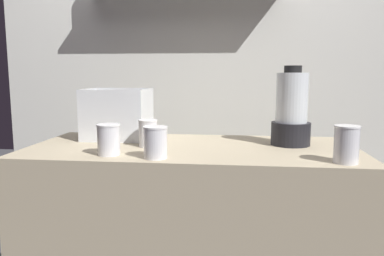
# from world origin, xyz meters

# --- Properties ---
(counter) EXTENTS (1.40, 0.64, 0.90)m
(counter) POSITION_xyz_m (0.00, 0.00, 0.45)
(counter) COLOR tan
(counter) RESTS_ON ground_plane
(back_wall_unit) EXTENTS (2.60, 0.24, 2.50)m
(back_wall_unit) POSITION_xyz_m (-0.01, 0.77, 1.27)
(back_wall_unit) COLOR silver
(back_wall_unit) RESTS_ON ground_plane
(carrot_display_bin) EXTENTS (0.30, 0.25, 0.24)m
(carrot_display_bin) POSITION_xyz_m (-0.38, 0.17, 0.97)
(carrot_display_bin) COLOR white
(carrot_display_bin) RESTS_ON counter
(blender_pitcher) EXTENTS (0.17, 0.17, 0.34)m
(blender_pitcher) POSITION_xyz_m (0.43, 0.09, 1.04)
(blender_pitcher) COLOR black
(blender_pitcher) RESTS_ON counter
(juice_cup_pomegranate_far_left) EXTENTS (0.09, 0.09, 0.12)m
(juice_cup_pomegranate_far_left) POSITION_xyz_m (-0.30, -0.21, 0.95)
(juice_cup_pomegranate_far_left) COLOR white
(juice_cup_pomegranate_far_left) RESTS_ON counter
(juice_cup_mango_left) EXTENTS (0.08, 0.08, 0.12)m
(juice_cup_mango_left) POSITION_xyz_m (-0.19, -0.03, 0.95)
(juice_cup_mango_left) COLOR white
(juice_cup_mango_left) RESTS_ON counter
(juice_cup_mango_middle) EXTENTS (0.09, 0.09, 0.12)m
(juice_cup_mango_middle) POSITION_xyz_m (-0.11, -0.24, 0.95)
(juice_cup_mango_middle) COLOR white
(juice_cup_mango_middle) RESTS_ON counter
(juice_cup_orange_right) EXTENTS (0.09, 0.09, 0.13)m
(juice_cup_orange_right) POSITION_xyz_m (0.57, -0.24, 0.96)
(juice_cup_orange_right) COLOR white
(juice_cup_orange_right) RESTS_ON counter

